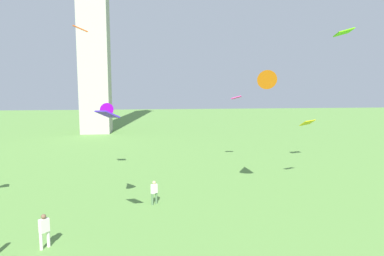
{
  "coord_description": "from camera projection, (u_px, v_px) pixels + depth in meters",
  "views": [
    {
      "loc": [
        -3.07,
        -3.98,
        8.19
      ],
      "look_at": [
        -0.42,
        18.43,
        5.43
      ],
      "focal_mm": 31.7,
      "sensor_mm": 36.0,
      "label": 1
    }
  ],
  "objects": [
    {
      "name": "person_0",
      "position": [
        44.0,
        229.0,
        17.15
      ],
      "size": [
        0.52,
        0.53,
        1.81
      ],
      "rotation": [
        0.0,
        0.0,
        3.97
      ],
      "color": "silver",
      "rests_on": "ground_plane"
    },
    {
      "name": "person_3",
      "position": [
        154.0,
        191.0,
        23.62
      ],
      "size": [
        0.49,
        0.48,
        1.68
      ],
      "rotation": [
        0.0,
        0.0,
        3.87
      ],
      "color": "#51754C",
      "rests_on": "ground_plane"
    },
    {
      "name": "kite_flying_0",
      "position": [
        266.0,
        76.0,
        23.86
      ],
      "size": [
        1.78,
        2.43,
        1.83
      ],
      "rotation": [
        0.0,
        0.0,
        2.93
      ],
      "color": "#BA590B"
    },
    {
      "name": "kite_flying_2",
      "position": [
        344.0,
        32.0,
        28.52
      ],
      "size": [
        1.47,
        1.09,
        0.73
      ],
      "rotation": [
        0.0,
        0.0,
        3.2
      ],
      "color": "#57C00B"
    },
    {
      "name": "kite_flying_3",
      "position": [
        107.0,
        114.0,
        16.87
      ],
      "size": [
        1.34,
        1.43,
        0.47
      ],
      "rotation": [
        0.0,
        0.0,
        5.31
      ],
      "color": "#4222B7"
    },
    {
      "name": "kite_flying_4",
      "position": [
        104.0,
        108.0,
        20.68
      ],
      "size": [
        1.23,
        1.49,
        1.01
      ],
      "rotation": [
        0.0,
        0.0,
        3.51
      ],
      "color": "#9408D2"
    },
    {
      "name": "kite_flying_5",
      "position": [
        80.0,
        29.0,
        24.61
      ],
      "size": [
        1.19,
        1.04,
        0.54
      ],
      "rotation": [
        0.0,
        0.0,
        0.32
      ],
      "color": "#E44C17"
    },
    {
      "name": "kite_flying_6",
      "position": [
        307.0,
        123.0,
        28.43
      ],
      "size": [
        1.32,
        1.11,
        0.56
      ],
      "rotation": [
        0.0,
        0.0,
        0.38
      ],
      "color": "#B3A90D"
    },
    {
      "name": "kite_flying_7",
      "position": [
        236.0,
        98.0,
        35.26
      ],
      "size": [
        1.24,
        1.03,
        0.44
      ],
      "rotation": [
        0.0,
        0.0,
        2.78
      ],
      "color": "#E82FA7"
    }
  ]
}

